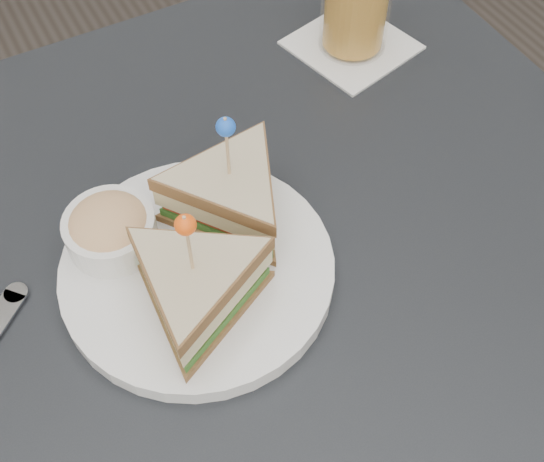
% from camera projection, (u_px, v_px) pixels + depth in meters
% --- Properties ---
extents(table, '(0.80, 0.80, 0.75)m').
position_uv_depth(table, '(268.00, 318.00, 0.67)').
color(table, black).
rests_on(table, ground).
extents(plate_meal, '(0.27, 0.26, 0.14)m').
position_uv_depth(plate_meal, '(200.00, 245.00, 0.58)').
color(plate_meal, white).
rests_on(plate_meal, table).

